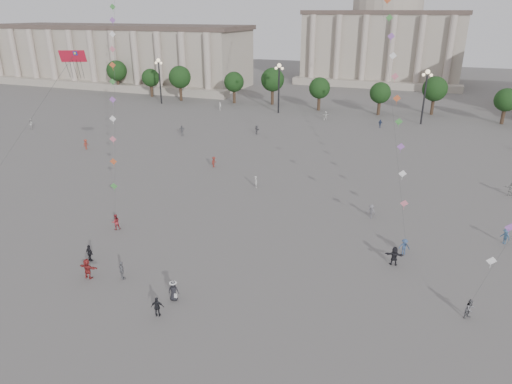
% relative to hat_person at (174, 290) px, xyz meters
% --- Properties ---
extents(ground, '(360.00, 360.00, 0.00)m').
position_rel_hat_person_xyz_m(ground, '(0.46, -0.29, -0.88)').
color(ground, '#585553').
rests_on(ground, ground).
extents(hall_west, '(84.00, 26.22, 17.20)m').
position_rel_hat_person_xyz_m(hall_west, '(-74.54, 93.61, 7.55)').
color(hall_west, '#A89F8D').
rests_on(hall_west, ground).
extents(hall_central, '(48.30, 34.30, 35.50)m').
position_rel_hat_person_xyz_m(hall_central, '(0.46, 128.93, 13.35)').
color(hall_central, '#A89F8D').
rests_on(hall_central, ground).
extents(tree_row, '(137.12, 5.12, 8.00)m').
position_rel_hat_person_xyz_m(tree_row, '(0.46, 77.71, 4.52)').
color(tree_row, '#35271A').
rests_on(tree_row, ground).
extents(lamp_post_far_west, '(2.00, 0.90, 10.65)m').
position_rel_hat_person_xyz_m(lamp_post_far_west, '(-44.54, 69.71, 6.47)').
color(lamp_post_far_west, '#262628').
rests_on(lamp_post_far_west, ground).
extents(lamp_post_mid_west, '(2.00, 0.90, 10.65)m').
position_rel_hat_person_xyz_m(lamp_post_mid_west, '(-14.54, 69.71, 6.47)').
color(lamp_post_mid_west, '#262628').
rests_on(lamp_post_mid_west, ground).
extents(lamp_post_mid_east, '(2.00, 0.90, 10.65)m').
position_rel_hat_person_xyz_m(lamp_post_mid_east, '(15.46, 69.71, 6.47)').
color(lamp_post_mid_east, '#262628').
rests_on(lamp_post_mid_east, ground).
extents(person_crowd_0, '(0.99, 0.83, 1.59)m').
position_rel_hat_person_xyz_m(person_crowd_0, '(8.15, 63.85, -0.08)').
color(person_crowd_0, navy).
rests_on(person_crowd_0, ground).
extents(person_crowd_1, '(1.20, 1.15, 1.95)m').
position_rel_hat_person_xyz_m(person_crowd_1, '(-54.00, 38.77, 0.10)').
color(person_crowd_1, '#B7B6B2').
rests_on(person_crowd_1, ground).
extents(person_crowd_2, '(0.70, 1.12, 1.67)m').
position_rel_hat_person_xyz_m(person_crowd_2, '(-34.93, 31.40, -0.04)').
color(person_crowd_2, '#963729').
rests_on(person_crowd_2, ground).
extents(person_crowd_3, '(1.70, 0.73, 1.77)m').
position_rel_hat_person_xyz_m(person_crowd_3, '(15.57, 11.71, 0.01)').
color(person_crowd_3, '#232328').
rests_on(person_crowd_3, ground).
extents(person_crowd_4, '(1.80, 1.24, 1.86)m').
position_rel_hat_person_xyz_m(person_crowd_4, '(-3.19, 66.37, 0.05)').
color(person_crowd_4, silver).
rests_on(person_crowd_4, ground).
extents(person_crowd_6, '(1.15, 0.96, 1.55)m').
position_rel_hat_person_xyz_m(person_crowd_6, '(12.28, 21.09, -0.10)').
color(person_crowd_6, slate).
rests_on(person_crowd_6, ground).
extents(person_crowd_7, '(1.74, 0.97, 1.79)m').
position_rel_hat_person_xyz_m(person_crowd_7, '(27.42, 33.75, 0.02)').
color(person_crowd_7, '#B7B7B3').
rests_on(person_crowd_7, ground).
extents(person_crowd_10, '(0.44, 0.66, 1.79)m').
position_rel_hat_person_xyz_m(person_crowd_10, '(-27.81, 67.71, 0.02)').
color(person_crowd_10, silver).
rests_on(person_crowd_10, ground).
extents(person_crowd_12, '(1.47, 1.29, 1.61)m').
position_rel_hat_person_xyz_m(person_crowd_12, '(-12.41, 50.65, -0.07)').
color(person_crowd_12, slate).
rests_on(person_crowd_12, ground).
extents(person_crowd_13, '(0.66, 0.67, 1.55)m').
position_rel_hat_person_xyz_m(person_crowd_13, '(-2.79, 25.17, -0.10)').
color(person_crowd_13, beige).
rests_on(person_crowd_13, ground).
extents(person_crowd_14, '(1.13, 1.14, 1.58)m').
position_rel_hat_person_xyz_m(person_crowd_14, '(25.27, 19.68, -0.09)').
color(person_crowd_14, '#3A5E83').
rests_on(person_crowd_14, ground).
extents(person_crowd_16, '(1.20, 0.92, 1.90)m').
position_rel_hat_person_xyz_m(person_crowd_16, '(-24.71, 44.81, 0.07)').
color(person_crowd_16, slate).
rests_on(person_crowd_16, ground).
extents(person_crowd_17, '(0.71, 1.09, 1.58)m').
position_rel_hat_person_xyz_m(person_crowd_17, '(-11.37, 30.60, -0.09)').
color(person_crowd_17, maroon).
rests_on(person_crowd_17, ground).
extents(tourist_1, '(1.01, 0.64, 1.60)m').
position_rel_hat_person_xyz_m(tourist_1, '(-10.19, 2.54, -0.08)').
color(tourist_1, black).
rests_on(tourist_1, ground).
extents(tourist_2, '(1.71, 0.60, 1.83)m').
position_rel_hat_person_xyz_m(tourist_2, '(-8.43, 0.17, 0.04)').
color(tourist_2, maroon).
rests_on(tourist_2, ground).
extents(tourist_3, '(0.97, 0.92, 1.62)m').
position_rel_hat_person_xyz_m(tourist_3, '(-5.63, 1.08, -0.07)').
color(tourist_3, slate).
rests_on(tourist_3, ground).
extents(tourist_4, '(1.02, 0.69, 1.61)m').
position_rel_hat_person_xyz_m(tourist_4, '(-0.09, -2.19, -0.07)').
color(tourist_4, black).
rests_on(tourist_4, ground).
extents(kite_flyer_0, '(1.03, 1.04, 1.69)m').
position_rel_hat_person_xyz_m(kite_flyer_0, '(-11.99, 8.72, -0.03)').
color(kite_flyer_0, '#9F2B33').
rests_on(kite_flyer_0, ground).
extents(kite_flyer_1, '(1.09, 0.74, 1.55)m').
position_rel_hat_person_xyz_m(kite_flyer_1, '(16.27, 14.04, -0.10)').
color(kite_flyer_1, '#36507B').
rests_on(kite_flyer_1, ground).
extents(kite_flyer_2, '(0.96, 0.96, 1.57)m').
position_rel_hat_person_xyz_m(kite_flyer_2, '(21.50, 5.85, -0.09)').
color(kite_flyer_2, slate).
rests_on(kite_flyer_2, ground).
extents(hat_person, '(0.92, 0.72, 1.69)m').
position_rel_hat_person_xyz_m(hat_person, '(0.00, 0.00, 0.00)').
color(hat_person, black).
rests_on(hat_person, ground).
extents(dragon_kite, '(2.83, 8.79, 22.93)m').
position_rel_hat_person_xyz_m(dragon_kite, '(-12.79, 6.59, 15.73)').
color(dragon_kite, red).
rests_on(dragon_kite, ground).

